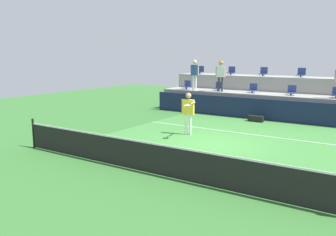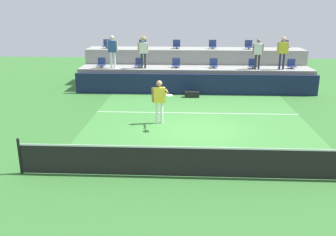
# 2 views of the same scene
# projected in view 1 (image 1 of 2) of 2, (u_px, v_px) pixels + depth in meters

# --- Properties ---
(ground_plane) EXTENTS (40.00, 40.00, 0.00)m
(ground_plane) POSITION_uv_depth(u_px,v_px,m) (212.00, 144.00, 13.26)
(ground_plane) COLOR #336B2D
(court_inner_paint) EXTENTS (9.00, 10.00, 0.01)m
(court_inner_paint) POSITION_uv_depth(u_px,v_px,m) (223.00, 139.00, 14.08)
(court_inner_paint) COLOR #3D7F38
(court_inner_paint) RESTS_ON ground_plane
(court_service_line) EXTENTS (9.00, 0.06, 0.00)m
(court_service_line) POSITION_uv_depth(u_px,v_px,m) (236.00, 132.00, 15.23)
(court_service_line) COLOR white
(court_service_line) RESTS_ON ground_plane
(tennis_net) EXTENTS (10.48, 0.08, 1.07)m
(tennis_net) POSITION_uv_depth(u_px,v_px,m) (149.00, 157.00, 9.88)
(tennis_net) COLOR black
(tennis_net) RESTS_ON ground_plane
(sponsor_backboard) EXTENTS (13.00, 0.16, 1.10)m
(sponsor_backboard) POSITION_uv_depth(u_px,v_px,m) (264.00, 110.00, 18.10)
(sponsor_backboard) COLOR #141E42
(sponsor_backboard) RESTS_ON ground_plane
(seating_tier_lower) EXTENTS (13.00, 1.80, 1.25)m
(seating_tier_lower) POSITION_uv_depth(u_px,v_px,m) (271.00, 105.00, 19.16)
(seating_tier_lower) COLOR gray
(seating_tier_lower) RESTS_ON ground_plane
(seating_tier_upper) EXTENTS (13.00, 1.80, 2.10)m
(seating_tier_upper) POSITION_uv_depth(u_px,v_px,m) (281.00, 94.00, 20.56)
(seating_tier_upper) COLOR gray
(seating_tier_upper) RESTS_ON ground_plane
(stadium_chair_lower_far_left) EXTENTS (0.44, 0.40, 0.52)m
(stadium_chair_lower_far_left) POSITION_uv_depth(u_px,v_px,m) (187.00, 85.00, 21.82)
(stadium_chair_lower_far_left) COLOR #2D2D33
(stadium_chair_lower_far_left) RESTS_ON seating_tier_lower
(stadium_chair_lower_left) EXTENTS (0.44, 0.40, 0.52)m
(stadium_chair_lower_left) POSITION_uv_depth(u_px,v_px,m) (219.00, 87.00, 20.66)
(stadium_chair_lower_left) COLOR #2D2D33
(stadium_chair_lower_left) RESTS_ON seating_tier_lower
(stadium_chair_lower_mid_left) EXTENTS (0.44, 0.40, 0.52)m
(stadium_chair_lower_mid_left) POSITION_uv_depth(u_px,v_px,m) (253.00, 89.00, 19.53)
(stadium_chair_lower_mid_left) COLOR #2D2D33
(stadium_chair_lower_mid_left) RESTS_ON seating_tier_lower
(stadium_chair_lower_mid_right) EXTENTS (0.44, 0.40, 0.52)m
(stadium_chair_lower_mid_right) POSITION_uv_depth(u_px,v_px,m) (291.00, 91.00, 18.40)
(stadium_chair_lower_mid_right) COLOR #2D2D33
(stadium_chair_lower_mid_right) RESTS_ON seating_tier_lower
(stadium_chair_upper_far_left) EXTENTS (0.44, 0.40, 0.52)m
(stadium_chair_upper_far_left) POSITION_uv_depth(u_px,v_px,m) (200.00, 71.00, 23.17)
(stadium_chair_upper_far_left) COLOR #2D2D33
(stadium_chair_upper_far_left) RESTS_ON seating_tier_upper
(stadium_chair_upper_left) EXTENTS (0.44, 0.40, 0.52)m
(stadium_chair_upper_left) POSITION_uv_depth(u_px,v_px,m) (231.00, 71.00, 21.99)
(stadium_chair_upper_left) COLOR #2D2D33
(stadium_chair_upper_left) RESTS_ON seating_tier_upper
(stadium_chair_upper_mid_left) EXTENTS (0.44, 0.40, 0.52)m
(stadium_chair_upper_mid_left) POSITION_uv_depth(u_px,v_px,m) (263.00, 72.00, 20.88)
(stadium_chair_upper_mid_left) COLOR #2D2D33
(stadium_chair_upper_mid_left) RESTS_ON seating_tier_upper
(stadium_chair_upper_mid_right) EXTENTS (0.44, 0.40, 0.52)m
(stadium_chair_upper_mid_right) POSITION_uv_depth(u_px,v_px,m) (301.00, 73.00, 19.71)
(stadium_chair_upper_mid_right) COLOR #2D2D33
(stadium_chair_upper_mid_right) RESTS_ON seating_tier_upper
(tennis_player) EXTENTS (0.91, 1.19, 1.78)m
(tennis_player) POSITION_uv_depth(u_px,v_px,m) (188.00, 109.00, 14.60)
(tennis_player) COLOR white
(tennis_player) RESTS_ON ground_plane
(spectator_in_grey) EXTENTS (0.62, 0.28, 1.79)m
(spectator_in_grey) POSITION_uv_depth(u_px,v_px,m) (195.00, 72.00, 20.95)
(spectator_in_grey) COLOR white
(spectator_in_grey) RESTS_ON seating_tier_lower
(spectator_with_hat) EXTENTS (0.59, 0.49, 1.75)m
(spectator_with_hat) POSITION_uv_depth(u_px,v_px,m) (221.00, 73.00, 20.04)
(spectator_with_hat) COLOR #2D2D33
(spectator_with_hat) RESTS_ON seating_tier_lower
(tennis_ball) EXTENTS (0.07, 0.07, 0.07)m
(tennis_ball) POSITION_uv_depth(u_px,v_px,m) (188.00, 105.00, 13.96)
(tennis_ball) COLOR #CCE033
(equipment_bag) EXTENTS (0.76, 0.28, 0.30)m
(equipment_bag) POSITION_uv_depth(u_px,v_px,m) (256.00, 119.00, 17.71)
(equipment_bag) COLOR black
(equipment_bag) RESTS_ON ground_plane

